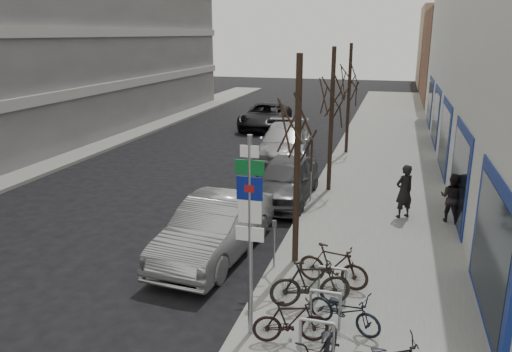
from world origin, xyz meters
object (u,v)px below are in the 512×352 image
Objects in this scene: lane_car at (265,116)px; tree_mid at (333,86)px; bike_near_left at (323,351)px; bike_mid_inner at (310,283)px; bike_mid_curb at (345,307)px; bike_far_inner at (333,265)px; highway_sign_pole at (250,226)px; meter_mid at (311,180)px; parked_car_back at (284,143)px; bike_near_right at (291,321)px; tree_near at (298,112)px; meter_back at (331,147)px; meter_front at (274,239)px; tree_far at (350,73)px; pedestrian_far at (452,197)px; bike_rack at (325,305)px; parked_car_mid at (285,179)px; parked_car_front at (215,228)px; pedestrian_near at (404,191)px.

tree_mid is at bearing -67.39° from lane_car.
bike_near_left is 1.06× the size of bike_mid_inner.
bike_mid_curb is 0.91× the size of bike_far_inner.
highway_sign_pole is 2.31× the size of bike_mid_inner.
meter_mid is 15.11m from lane_car.
bike_near_right is at bearing -84.10° from parked_car_back.
tree_near reaches higher than bike_near_left.
meter_back is at bearing -12.55° from bike_near_right.
lane_car is (-5.38, 19.62, -0.11)m from meter_front.
tree_far is at bearing 88.09° from meter_front.
meter_front is 0.73× the size of bike_far_inner.
bike_near_left is at bearing 173.13° from bike_mid_inner.
pedestrian_far is at bearing 79.16° from bike_near_left.
meter_front is at bearing 80.56° from bike_far_inner.
meter_back is (-0.45, -2.50, -3.19)m from tree_far.
meter_mid reaches higher than bike_near_right.
meter_front reaches higher than bike_near_right.
bike_near_left reaches higher than bike_rack.
parked_car_mid is at bearing 113.13° from bike_near_left.
meter_back is at bearing 28.93° from bike_mid_curb.
bike_rack is 0.39× the size of lane_car.
meter_front reaches higher than bike_far_inner.
tree_mid is 11.64m from bike_near_left.
bike_mid_curb is (0.95, 0.74, 0.03)m from bike_near_right.
bike_near_right is at bearing -82.80° from meter_mid.
bike_rack is 0.47× the size of parked_car_mid.
parked_car_mid is at bearing 105.30° from tree_near.
tree_mid reaches higher than parked_car_back.
tree_near reaches higher than meter_back.
parked_car_mid is at bearing 33.30° from bike_far_inner.
highway_sign_pole is 2.43m from bike_mid_inner.
tree_near is at bearing -83.14° from parked_car_back.
bike_rack is 1.78× the size of meter_front.
highway_sign_pole is 2.79× the size of bike_near_right.
tree_mid reaches higher than bike_near_right.
bike_near_left is (1.85, -15.05, -0.18)m from meter_back.
meter_mid is at bearing -8.58° from parked_car_mid.
bike_mid_inner is at bearing -74.95° from lane_car.
parked_car_back is at bearing 97.43° from parked_car_front.
meter_mid is 0.25× the size of parked_car_front.
tree_far reaches higher than pedestrian_far.
highway_sign_pole is at bearing 68.35° from bike_near_right.
meter_mid is 0.72× the size of pedestrian_near.
bike_near_left is 0.33× the size of lane_car.
bike_rack is 1.67m from bike_near_left.
meter_back is (-0.45, 4.00, -3.19)m from tree_mid.
tree_mid is 3.65× the size of bike_near_right.
meter_mid is (-1.65, 7.90, 0.26)m from bike_rack.
tree_far reaches higher than bike_rack.
meter_back is (-1.65, 13.40, 0.26)m from bike_rack.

